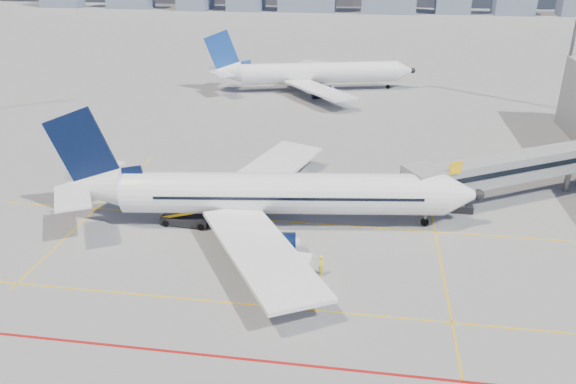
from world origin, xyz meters
name	(u,v)px	position (x,y,z in m)	size (l,w,h in m)	color
ground	(275,264)	(0.00, 0.00, 0.00)	(420.00, 420.00, 0.00)	slate
apron_markings	(259,289)	(-0.58, -3.91, 0.01)	(90.00, 35.12, 0.01)	#EAB10C
jet_bridge	(525,167)	(23.51, 16.91, 3.74)	(23.55, 15.78, 6.30)	gray
main_aircraft	(265,194)	(-2.19, 7.21, 3.22)	(40.59, 35.26, 11.89)	white
second_aircraft	(311,73)	(-3.90, 61.06, 3.22)	(37.94, 32.55, 11.25)	white
baggage_tug	(280,279)	(1.01, -3.25, 0.72)	(2.46, 2.01, 1.50)	white
cargo_dolly	(290,266)	(1.56, -1.83, 1.13)	(3.91, 2.03, 2.07)	black
belt_loader	(188,218)	(-9.57, 5.95, 0.71)	(6.77, 2.08, 2.74)	black
ramp_worker	(322,265)	(4.07, -1.08, 0.92)	(0.67, 0.44, 1.85)	yellow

